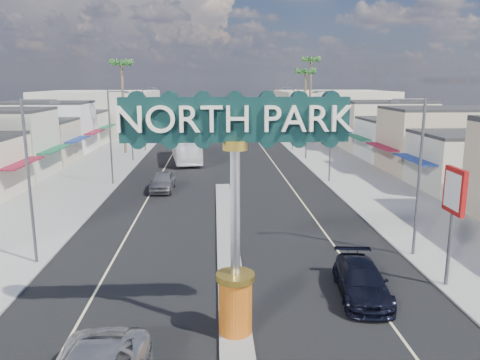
{
  "coord_description": "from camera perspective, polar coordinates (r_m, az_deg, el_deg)",
  "views": [
    {
      "loc": [
        -0.76,
        -14.82,
        9.87
      ],
      "look_at": [
        0.67,
        10.82,
        4.41
      ],
      "focal_mm": 35.0,
      "sensor_mm": 36.0,
      "label": 1
    }
  ],
  "objects": [
    {
      "name": "traffic_signal_left",
      "position": [
        59.68,
        -11.36,
        6.39
      ],
      "size": [
        5.09,
        0.45,
        6.0
      ],
      "color": "#47474C",
      "rests_on": "ground"
    },
    {
      "name": "streetlight_r_near",
      "position": [
        27.64,
        20.75,
        1.21
      ],
      "size": [
        2.03,
        0.22,
        9.0
      ],
      "color": "#47474C",
      "rests_on": "ground"
    },
    {
      "name": "palm_left_far",
      "position": [
        65.98,
        -14.26,
        13.06
      ],
      "size": [
        2.6,
        2.6,
        13.1
      ],
      "color": "brown",
      "rests_on": "ground"
    },
    {
      "name": "streetlight_l_near",
      "position": [
        27.07,
        -24.08,
        0.72
      ],
      "size": [
        2.03,
        0.22,
        9.0
      ],
      "color": "#47474C",
      "rests_on": "ground"
    },
    {
      "name": "city_bus",
      "position": [
        59.2,
        -6.63,
        4.05
      ],
      "size": [
        4.56,
        12.89,
        3.51
      ],
      "primitive_type": "imported",
      "rotation": [
        0.0,
        0.0,
        0.13
      ],
      "color": "white",
      "rests_on": "ground"
    },
    {
      "name": "median_island",
      "position": [
        30.45,
        -1.61,
        -6.76
      ],
      "size": [
        1.3,
        30.0,
        0.16
      ],
      "primitive_type": "cube",
      "color": "gray",
      "rests_on": "ground"
    },
    {
      "name": "bank_pylon_sign",
      "position": [
        24.2,
        24.63,
        -1.96
      ],
      "size": [
        0.27,
        1.81,
        5.78
      ],
      "rotation": [
        0.0,
        0.0,
        -0.01
      ],
      "color": "#47474C",
      "rests_on": "sidewalk_right"
    },
    {
      "name": "streetlight_r_far",
      "position": [
        67.92,
        6.36,
        7.88
      ],
      "size": [
        2.03,
        0.22,
        9.0
      ],
      "color": "#47474C",
      "rests_on": "ground"
    },
    {
      "name": "road",
      "position": [
        45.9,
        -2.17,
        -0.42
      ],
      "size": [
        20.0,
        120.0,
        0.01
      ],
      "primitive_type": "cube",
      "color": "black",
      "rests_on": "ground"
    },
    {
      "name": "streetlight_l_mid",
      "position": [
        46.1,
        -15.36,
        5.6
      ],
      "size": [
        2.03,
        0.22,
        9.0
      ],
      "color": "#47474C",
      "rests_on": "ground"
    },
    {
      "name": "palm_right_far",
      "position": [
        78.46,
        8.65,
        13.71
      ],
      "size": [
        2.6,
        2.6,
        14.1
      ],
      "color": "brown",
      "rests_on": "ground"
    },
    {
      "name": "suv_right",
      "position": [
        22.92,
        14.61,
        -11.8
      ],
      "size": [
        2.71,
        5.52,
        1.54
      ],
      "primitive_type": "imported",
      "rotation": [
        0.0,
        0.0,
        -0.11
      ],
      "color": "black",
      "rests_on": "ground"
    },
    {
      "name": "car_parked_left",
      "position": [
        43.29,
        -9.41,
        -0.16
      ],
      "size": [
        2.21,
        5.16,
        1.74
      ],
      "primitive_type": "imported",
      "rotation": [
        0.0,
        0.0,
        -0.03
      ],
      "color": "slate",
      "rests_on": "ground"
    },
    {
      "name": "storefront_row_left",
      "position": [
        62.69,
        -25.01,
        4.59
      ],
      "size": [
        12.0,
        42.0,
        6.0
      ],
      "primitive_type": "cube",
      "color": "beige",
      "rests_on": "ground"
    },
    {
      "name": "streetlight_l_far",
      "position": [
        67.69,
        -11.5,
        7.7
      ],
      "size": [
        2.03,
        0.22,
        9.0
      ],
      "color": "#47474C",
      "rests_on": "ground"
    },
    {
      "name": "backdrop_far_right",
      "position": [
        92.84,
        11.12,
        8.16
      ],
      "size": [
        20.0,
        20.0,
        8.0
      ],
      "primitive_type": "cube",
      "color": "beige",
      "rests_on": "ground"
    },
    {
      "name": "sidewalk_right",
      "position": [
        48.19,
        14.71,
        -0.14
      ],
      "size": [
        8.0,
        120.0,
        0.12
      ],
      "primitive_type": "cube",
      "color": "gray",
      "rests_on": "ground"
    },
    {
      "name": "backdrop_far_left",
      "position": [
        92.48,
        -16.62,
        7.87
      ],
      "size": [
        20.0,
        20.0,
        8.0
      ],
      "primitive_type": "cube",
      "color": "#B7B29E",
      "rests_on": "ground"
    },
    {
      "name": "storefront_row_right",
      "position": [
        63.27,
        19.95,
        5.05
      ],
      "size": [
        12.0,
        42.0,
        6.0
      ],
      "primitive_type": "cube",
      "color": "#B7B29E",
      "rests_on": "ground"
    },
    {
      "name": "ground",
      "position": [
        45.9,
        -2.17,
        -0.42
      ],
      "size": [
        160.0,
        160.0,
        0.0
      ],
      "primitive_type": "plane",
      "color": "gray",
      "rests_on": "ground"
    },
    {
      "name": "palm_right_mid",
      "position": [
        72.15,
        7.99,
        12.47
      ],
      "size": [
        2.6,
        2.6,
        12.1
      ],
      "color": "brown",
      "rests_on": "ground"
    },
    {
      "name": "gateway_sign",
      "position": [
        17.27,
        -0.59,
        -1.2
      ],
      "size": [
        8.2,
        1.5,
        9.15
      ],
      "color": "#BD490E",
      "rests_on": "median_island"
    },
    {
      "name": "sidewalk_left",
      "position": [
        47.75,
        -19.21,
        -0.53
      ],
      "size": [
        8.0,
        120.0,
        0.12
      ],
      "primitive_type": "cube",
      "color": "gray",
      "rests_on": "ground"
    },
    {
      "name": "streetlight_r_mid",
      "position": [
        46.44,
        10.83,
        5.85
      ],
      "size": [
        2.03,
        0.22,
        9.0
      ],
      "color": "#47474C",
      "rests_on": "ground"
    },
    {
      "name": "traffic_signal_right",
      "position": [
        59.91,
        6.42,
        6.57
      ],
      "size": [
        5.09,
        0.45,
        6.0
      ],
      "color": "#47474C",
      "rests_on": "ground"
    }
  ]
}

